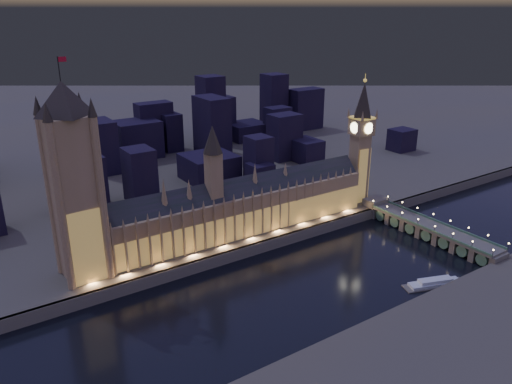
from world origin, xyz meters
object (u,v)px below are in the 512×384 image
palace_of_westminster (239,208)px  westminster_bridge (425,228)px  victoria_tower (73,175)px  river_boat (435,283)px  elizabeth_tower (361,132)px

palace_of_westminster → westminster_bridge: bearing=-29.3°
victoria_tower → westminster_bridge: size_ratio=1.10×
victoria_tower → river_boat: size_ratio=3.11×
palace_of_westminster → victoria_tower: 114.33m
victoria_tower → palace_of_westminster: bearing=-0.1°
palace_of_westminster → river_boat: bearing=-60.0°
river_boat → palace_of_westminster: bearing=120.0°
victoria_tower → river_boat: 216.44m
elizabeth_tower → river_boat: elizabeth_tower is taller
elizabeth_tower → westminster_bridge: size_ratio=0.89×
elizabeth_tower → victoria_tower: bearing=180.0°
palace_of_westminster → elizabeth_tower: bearing=0.1°
river_boat → victoria_tower: bearing=146.5°
victoria_tower → river_boat: (171.26, -113.57, -67.97)m
palace_of_westminster → victoria_tower: victoria_tower is taller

